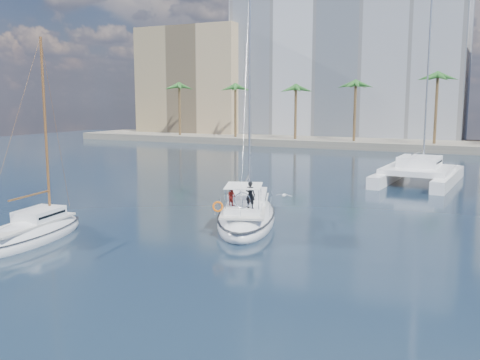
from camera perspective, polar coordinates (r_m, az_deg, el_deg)
The scene contains 10 objects.
ground at distance 32.47m, azimuth -1.11°, elevation -5.44°, with size 160.00×160.00×0.00m, color black.
quay at distance 90.52m, azimuth 16.64°, elevation 3.67°, with size 120.00×14.00×1.20m, color gray.
building_modern at distance 104.62m, azimuth 11.42°, elevation 11.84°, with size 42.00×16.00×28.00m, color white.
building_tan_left at distance 112.24m, azimuth -4.40°, elevation 10.22°, with size 22.00×14.00×22.00m, color tan.
palm_left at distance 97.84m, azimuth -3.86°, elevation 10.04°, with size 3.60×3.60×12.30m.
palm_centre at distance 86.30m, azimuth 16.49°, elevation 9.89°, with size 3.60×3.60×12.30m.
main_sloop at distance 34.38m, azimuth 0.72°, elevation -3.76°, with size 7.37×11.83×16.77m.
small_sloop at distance 32.32m, azimuth -21.33°, elevation -5.33°, with size 3.84×8.69×12.05m.
catamaran at distance 53.44m, azimuth 18.52°, elevation 0.97°, with size 7.24×13.38×18.88m.
seagull at distance 38.32m, azimuth 4.75°, elevation -1.63°, with size 1.22×0.52×0.22m.
Camera 1 is at (14.24, -28.09, 7.92)m, focal length 40.00 mm.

